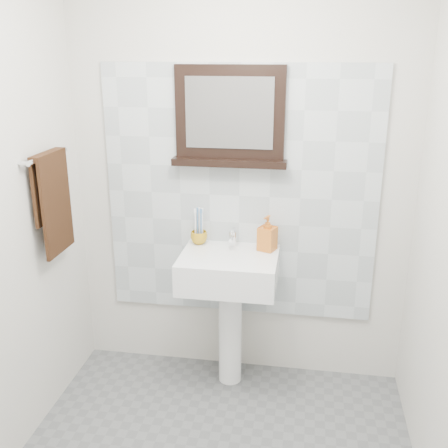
% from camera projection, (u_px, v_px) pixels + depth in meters
% --- Properties ---
extents(back_wall, '(2.00, 0.01, 2.50)m').
position_uv_depth(back_wall, '(240.00, 178.00, 3.06)').
color(back_wall, beige).
rests_on(back_wall, ground).
extents(front_wall, '(2.00, 0.01, 2.50)m').
position_uv_depth(front_wall, '(86.00, 445.00, 1.00)').
color(front_wall, beige).
rests_on(front_wall, ground).
extents(splashback, '(1.60, 0.02, 1.50)m').
position_uv_depth(splashback, '(240.00, 195.00, 3.08)').
color(splashback, '#B6C0C5').
rests_on(splashback, back_wall).
extents(pedestal_sink, '(0.55, 0.44, 0.96)m').
position_uv_depth(pedestal_sink, '(229.00, 284.00, 3.03)').
color(pedestal_sink, white).
rests_on(pedestal_sink, ground).
extents(toothbrush_cup, '(0.12, 0.12, 0.08)m').
position_uv_depth(toothbrush_cup, '(199.00, 238.00, 3.12)').
color(toothbrush_cup, '#B08314').
rests_on(toothbrush_cup, pedestal_sink).
extents(toothbrushes, '(0.05, 0.04, 0.21)m').
position_uv_depth(toothbrushes, '(199.00, 224.00, 3.10)').
color(toothbrushes, white).
rests_on(toothbrushes, toothbrush_cup).
extents(soap_dispenser, '(0.12, 0.12, 0.21)m').
position_uv_depth(soap_dispenser, '(267.00, 233.00, 3.01)').
color(soap_dispenser, '#B63F15').
rests_on(soap_dispenser, pedestal_sink).
extents(framed_mirror, '(0.65, 0.11, 0.55)m').
position_uv_depth(framed_mirror, '(230.00, 119.00, 2.92)').
color(framed_mirror, black).
rests_on(framed_mirror, back_wall).
extents(towel_bar, '(0.07, 0.40, 0.03)m').
position_uv_depth(towel_bar, '(47.00, 156.00, 2.71)').
color(towel_bar, silver).
rests_on(towel_bar, left_wall).
extents(hand_towel, '(0.06, 0.30, 0.55)m').
position_uv_depth(hand_towel, '(53.00, 195.00, 2.78)').
color(hand_towel, black).
rests_on(hand_towel, towel_bar).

